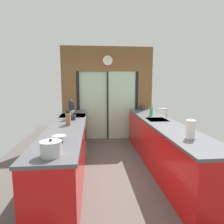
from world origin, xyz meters
TOP-DOWN VIEW (x-y plane):
  - ground_plane at (0.00, 0.60)m, footprint 5.04×7.60m
  - back_wall_unit at (0.00, 2.40)m, footprint 2.64×0.12m
  - left_counter_run at (-0.91, 0.13)m, footprint 0.62×3.80m
  - right_counter_run at (0.91, 0.30)m, footprint 0.62×3.80m
  - sink_faucet at (1.05, 0.55)m, footprint 0.19×0.02m
  - oven_range at (-0.91, 1.25)m, footprint 0.60×0.60m
  - mixing_bowl at (-0.89, -0.83)m, footprint 0.19×0.19m
  - knife_block at (-0.89, 0.18)m, footprint 0.08×0.14m
  - stand_mixer at (-0.89, 0.76)m, footprint 0.17×0.27m
  - stock_pot at (-0.89, -1.36)m, footprint 0.23×0.23m
  - kettle at (0.89, 2.01)m, footprint 0.27×0.19m
  - soap_bottle at (0.89, 0.98)m, footprint 0.07×0.07m
  - paper_towel_roll at (0.89, -0.87)m, footprint 0.15×0.15m

SIDE VIEW (x-z plane):
  - ground_plane at x=0.00m, z-range -0.02..0.00m
  - oven_range at x=-0.91m, z-range 0.00..0.92m
  - right_counter_run at x=0.91m, z-range 0.00..0.92m
  - left_counter_run at x=-0.91m, z-range 0.01..0.93m
  - mixing_bowl at x=-0.89m, z-range 0.92..1.00m
  - kettle at x=0.89m, z-range 0.91..1.09m
  - stock_pot at x=-0.89m, z-range 0.91..1.10m
  - knife_block at x=-0.89m, z-range 0.89..1.17m
  - soap_bottle at x=0.89m, z-range 0.90..1.16m
  - paper_towel_roll at x=0.89m, z-range 0.90..1.19m
  - sink_faucet at x=1.05m, z-range 0.96..1.19m
  - stand_mixer at x=-0.89m, z-range 0.87..1.29m
  - back_wall_unit at x=0.00m, z-range 0.17..2.87m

